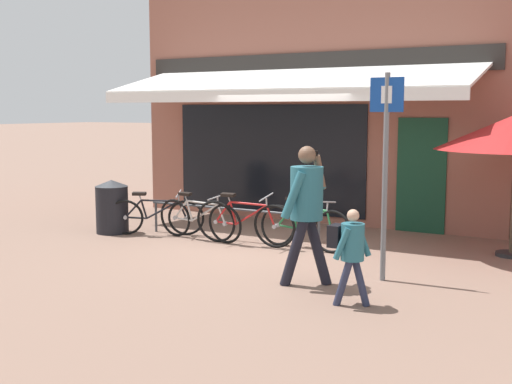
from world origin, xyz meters
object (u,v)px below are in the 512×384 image
Objects in this scene: litter_bin at (112,206)px; parking_sign at (386,156)px; bicycle_silver at (199,219)px; bicycle_red at (244,222)px; bicycle_black at (155,216)px; pedestrian_adult at (307,201)px; bicycle_green at (304,227)px; pedestrian_child at (350,246)px.

litter_bin is 0.36× the size of parking_sign.
bicycle_silver is 0.98× the size of bicycle_red.
bicycle_black is at bearing -172.55° from bicycle_silver.
pedestrian_adult is (1.90, -1.69, 0.70)m from bicycle_red.
parking_sign reaches higher than bicycle_red.
bicycle_black is 1.83m from bicycle_red.
parking_sign is at bearing 32.92° from pedestrian_adult.
pedestrian_adult is 1.19m from parking_sign.
parking_sign is (0.80, 0.69, 0.55)m from pedestrian_adult.
litter_bin reaches higher than bicycle_red.
bicycle_red is 1.08× the size of bicycle_green.
pedestrian_child is 5.76m from litter_bin.
bicycle_green is 3.07m from pedestrian_child.
parking_sign is (4.53, -0.98, 1.29)m from bicycle_black.
parking_sign reaches higher than bicycle_green.
bicycle_silver is 1.57× the size of pedestrian_child.
bicycle_green is at bearing 127.55° from pedestrian_child.
bicycle_green is 2.50m from parking_sign.
pedestrian_adult is at bearing -45.24° from bicycle_red.
bicycle_red reaches higher than bicycle_silver.
litter_bin is at bearing 162.09° from pedestrian_child.
bicycle_black is at bearing 167.76° from parking_sign.
bicycle_silver is 1.78m from litter_bin.
parking_sign is (3.61, -1.02, 1.28)m from bicycle_silver.
bicycle_red is 3.53m from pedestrian_child.
bicycle_green is 0.63× the size of parking_sign.
litter_bin is at bearing -166.39° from bicycle_green.
bicycle_red is 1.61× the size of pedestrian_child.
bicycle_red is 0.67× the size of parking_sign.
bicycle_black is 0.90× the size of pedestrian_adult.
bicycle_silver is at bearing -23.66° from bicycle_black.
bicycle_silver reaches higher than bicycle_black.
bicycle_red is 3.14m from parking_sign.
pedestrian_adult is at bearing 148.04° from pedestrian_child.
pedestrian_child is at bearing -49.08° from bicycle_green.
pedestrian_child reaches higher than bicycle_green.
litter_bin reaches higher than bicycle_black.
bicycle_red reaches higher than bicycle_green.
bicycle_silver is 1.83× the size of litter_bin.
bicycle_black is 0.60× the size of parking_sign.
bicycle_silver is at bearing 141.00° from pedestrian_adult.
pedestrian_child is (4.53, -2.23, 0.34)m from bicycle_black.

